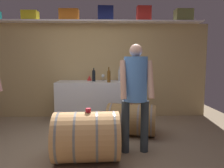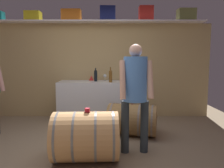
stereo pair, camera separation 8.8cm
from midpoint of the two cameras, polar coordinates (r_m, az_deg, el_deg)
The scene contains 18 objects.
ground_plane at distance 3.73m, azimuth -7.37°, elevation -15.02°, with size 6.76×7.54×0.02m, color #8B775D.
back_wall_panel at distance 5.09m, azimuth -5.24°, elevation 3.53°, with size 5.56×0.10×2.18m, color tan.
high_shelf_board at distance 5.00m, azimuth -5.54°, elevation 16.18°, with size 5.12×0.40×0.03m, color silver.
toolcase_yellow at distance 5.29m, azimuth -19.92°, elevation 16.63°, with size 0.33×0.25×0.21m, color yellow.
toolcase_orange at distance 5.08m, azimuth -10.35°, elevation 17.59°, with size 0.43×0.21×0.25m, color orange.
toolcase_navy at distance 5.02m, azimuth -0.77°, elevation 18.21°, with size 0.34×0.25×0.32m, color navy.
toolcase_red at distance 5.08m, azimuth 9.49°, elevation 18.03°, with size 0.31×0.21×0.33m, color red.
toolcase_olive at distance 5.29m, azimuth 19.57°, elevation 16.94°, with size 0.38×0.26×0.26m, color olive.
work_cabinet at distance 4.79m, azimuth -4.49°, elevation -4.50°, with size 1.52×0.62×0.88m, color silver.
wine_bottle_dark at distance 4.73m, azimuth -3.94°, elevation 2.34°, with size 0.07×0.07×0.30m.
wine_bottle_clear at distance 4.70m, azimuth 3.04°, elevation 2.50°, with size 0.08×0.08×0.33m.
wine_bottle_amber at distance 4.49m, azimuth 0.07°, elevation 2.20°, with size 0.07×0.07×0.32m.
wine_glass at distance 4.88m, azimuth -1.46°, elevation 2.12°, with size 0.08×0.08×0.15m.
red_funnel at distance 4.95m, azimuth -5.10°, elevation 1.63°, with size 0.11×0.11×0.11m, color red.
wine_barrel_near at distance 2.96m, azimuth -6.24°, elevation -13.71°, with size 0.89×0.70×0.68m.
wine_barrel_far at distance 3.90m, azimuth 5.97°, elevation -9.44°, with size 0.96×0.74×0.57m.
tasting_cup at distance 2.85m, azimuth -5.80°, elevation -6.93°, with size 0.07×0.07×0.05m, color red.
winemaker_pouring at distance 3.06m, azimuth 6.95°, elevation -0.85°, with size 0.47×0.38×1.57m.
Camera 2 is at (0.50, -2.89, 1.36)m, focal length 34.27 mm.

